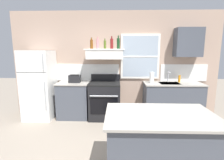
# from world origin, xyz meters

# --- Properties ---
(back_wall) EXTENTS (5.40, 0.11, 2.70)m
(back_wall) POSITION_xyz_m (0.03, 2.23, 1.35)
(back_wall) COLOR tan
(back_wall) RESTS_ON ground_plane
(refrigerator) EXTENTS (0.70, 0.72, 1.71)m
(refrigerator) POSITION_xyz_m (-1.90, 1.84, 0.85)
(refrigerator) COLOR white
(refrigerator) RESTS_ON ground_plane
(counter_left_of_stove) EXTENTS (0.79, 0.63, 0.91)m
(counter_left_of_stove) POSITION_xyz_m (-1.05, 1.90, 0.46)
(counter_left_of_stove) COLOR #474C56
(counter_left_of_stove) RESTS_ON ground_plane
(toaster) EXTENTS (0.30, 0.20, 0.19)m
(toaster) POSITION_xyz_m (-1.01, 1.90, 1.01)
(toaster) COLOR black
(toaster) RESTS_ON counter_left_of_stove
(stove_range) EXTENTS (0.76, 0.69, 1.09)m
(stove_range) POSITION_xyz_m (-0.25, 1.86, 0.46)
(stove_range) COLOR black
(stove_range) RESTS_ON ground_plane
(range_hood_shelf) EXTENTS (0.96, 0.52, 0.24)m
(range_hood_shelf) POSITION_xyz_m (-0.25, 1.96, 1.62)
(range_hood_shelf) COLOR white
(bottle_amber_wine) EXTENTS (0.07, 0.07, 0.28)m
(bottle_amber_wine) POSITION_xyz_m (-0.58, 2.01, 1.86)
(bottle_amber_wine) COLOR brown
(bottle_amber_wine) RESTS_ON range_hood_shelf
(bottle_rose_pink) EXTENTS (0.07, 0.07, 0.29)m
(bottle_rose_pink) POSITION_xyz_m (-0.42, 1.94, 1.87)
(bottle_rose_pink) COLOR #C67F84
(bottle_rose_pink) RESTS_ON range_hood_shelf
(bottle_olive_oil_square) EXTENTS (0.06, 0.06, 0.24)m
(bottle_olive_oil_square) POSITION_xyz_m (-0.24, 1.92, 1.85)
(bottle_olive_oil_square) COLOR #4C601E
(bottle_olive_oil_square) RESTS_ON range_hood_shelf
(bottle_red_label_wine) EXTENTS (0.07, 0.07, 0.30)m
(bottle_red_label_wine) POSITION_xyz_m (-0.08, 1.99, 1.87)
(bottle_red_label_wine) COLOR maroon
(bottle_red_label_wine) RESTS_ON range_hood_shelf
(bottle_dark_green_wine) EXTENTS (0.07, 0.07, 0.32)m
(bottle_dark_green_wine) POSITION_xyz_m (0.08, 1.95, 1.88)
(bottle_dark_green_wine) COLOR #143819
(bottle_dark_green_wine) RESTS_ON range_hood_shelf
(counter_right_with_sink) EXTENTS (1.43, 0.63, 0.91)m
(counter_right_with_sink) POSITION_xyz_m (1.45, 1.90, 0.46)
(counter_right_with_sink) COLOR #474C56
(counter_right_with_sink) RESTS_ON ground_plane
(sink_faucet) EXTENTS (0.03, 0.17, 0.28)m
(sink_faucet) POSITION_xyz_m (1.35, 2.00, 1.08)
(sink_faucet) COLOR silver
(sink_faucet) RESTS_ON counter_right_with_sink
(paper_towel_roll) EXTENTS (0.11, 0.11, 0.27)m
(paper_towel_roll) POSITION_xyz_m (0.92, 1.90, 1.04)
(paper_towel_roll) COLOR white
(paper_towel_roll) RESTS_ON counter_right_with_sink
(dish_soap_bottle) EXTENTS (0.06, 0.06, 0.18)m
(dish_soap_bottle) POSITION_xyz_m (1.63, 2.00, 1.00)
(dish_soap_bottle) COLOR orange
(dish_soap_bottle) RESTS_ON counter_right_with_sink
(kitchen_island) EXTENTS (1.40, 0.90, 0.91)m
(kitchen_island) POSITION_xyz_m (0.61, -0.21, 0.46)
(kitchen_island) COLOR #474C56
(kitchen_island) RESTS_ON ground_plane
(upper_cabinet_right) EXTENTS (0.64, 0.32, 0.70)m
(upper_cabinet_right) POSITION_xyz_m (1.80, 2.04, 1.90)
(upper_cabinet_right) COLOR #474C56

